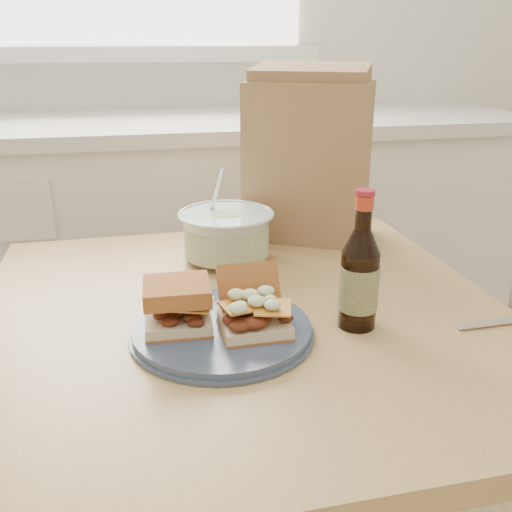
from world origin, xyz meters
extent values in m
cube|color=white|center=(0.00, 1.70, 0.45)|extent=(2.40, 0.60, 0.90)
cube|color=silver|center=(0.00, 1.70, 0.92)|extent=(2.50, 0.64, 0.04)
cube|color=tan|center=(0.16, 0.73, 0.72)|extent=(0.90, 0.90, 0.04)
cube|color=tan|center=(-0.24, 1.12, 0.35)|extent=(0.06, 0.06, 0.70)
cube|color=tan|center=(0.55, 1.13, 0.35)|extent=(0.06, 0.06, 0.70)
cylinder|color=#3B4860|center=(0.11, 0.65, 0.75)|extent=(0.28, 0.28, 0.02)
cube|color=beige|center=(0.04, 0.66, 0.77)|extent=(0.10, 0.09, 0.02)
cube|color=orange|center=(0.04, 0.66, 0.80)|extent=(0.06, 0.06, 0.00)
cube|color=#A4592B|center=(0.04, 0.66, 0.82)|extent=(0.10, 0.09, 0.03)
cube|color=beige|center=(0.15, 0.62, 0.77)|extent=(0.10, 0.09, 0.02)
cube|color=orange|center=(0.15, 0.62, 0.80)|extent=(0.06, 0.06, 0.00)
cube|color=#A4592B|center=(0.16, 0.68, 0.80)|extent=(0.10, 0.07, 0.09)
cone|color=silver|center=(0.17, 0.97, 0.79)|extent=(0.19, 0.19, 0.10)
cylinder|color=beige|center=(0.17, 0.97, 0.78)|extent=(0.17, 0.17, 0.06)
torus|color=silver|center=(0.17, 0.97, 0.84)|extent=(0.20, 0.20, 0.01)
cylinder|color=silver|center=(0.15, 0.99, 0.87)|extent=(0.03, 0.08, 0.13)
cylinder|color=black|center=(0.32, 0.64, 0.80)|extent=(0.06, 0.06, 0.12)
cone|color=black|center=(0.32, 0.64, 0.88)|extent=(0.06, 0.06, 0.04)
cylinder|color=black|center=(0.32, 0.64, 0.93)|extent=(0.02, 0.02, 0.05)
cylinder|color=#B53318|center=(0.32, 0.64, 0.94)|extent=(0.03, 0.03, 0.02)
cylinder|color=maroon|center=(0.32, 0.64, 0.96)|extent=(0.03, 0.03, 0.01)
cylinder|color=#2D371B|center=(0.32, 0.64, 0.81)|extent=(0.06, 0.06, 0.07)
cube|color=silver|center=(0.54, 0.59, 0.74)|extent=(0.13, 0.02, 0.00)
cube|color=olive|center=(0.37, 1.09, 0.91)|extent=(0.31, 0.28, 0.35)
camera|label=1|loc=(-0.01, -0.13, 1.17)|focal=40.00mm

